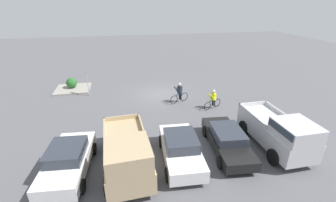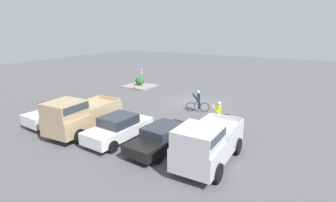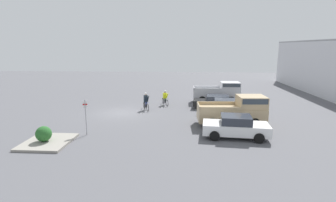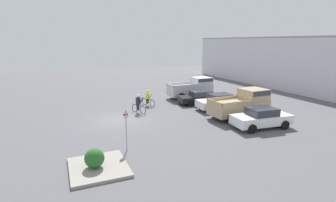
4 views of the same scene
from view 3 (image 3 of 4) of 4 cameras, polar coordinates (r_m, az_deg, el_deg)
The scene contains 11 objects.
ground_plane at distance 24.68m, azimuth -10.04°, elevation -2.52°, with size 80.00×80.00×0.00m, color #56565B.
pickup_truck_0 at distance 28.93m, azimuth 11.17°, elevation 1.93°, with size 2.20×4.91×2.28m.
sedan_0 at distance 26.22m, azimuth 10.72°, elevation -0.19°, with size 2.25×4.87×1.31m.
sedan_1 at distance 23.55m, azimuth 12.45°, elevation -1.41°, with size 2.20×4.44×1.51m.
pickup_truck_1 at distance 20.86m, azimuth 14.72°, elevation -1.98°, with size 2.49×5.18×2.33m.
sedan_2 at distance 18.19m, azimuth 14.49°, elevation -5.41°, with size 2.31×4.49×1.51m.
cyclist_0 at distance 25.30m, azimuth -4.84°, elevation -0.06°, with size 1.71×0.81×1.73m.
cyclist_1 at distance 27.36m, azimuth -0.66°, elevation 0.78°, with size 1.69×0.81×1.59m.
fire_lane_sign at distance 18.75m, azimuth -17.51°, elevation -2.71°, with size 0.10×0.30×2.49m.
curb_island at distance 18.46m, azimuth -24.69°, elevation -8.11°, with size 3.13×2.81×0.15m, color gray.
shrub at distance 18.31m, azimuth -25.45°, elevation -6.48°, with size 0.98×0.98×0.98m.
Camera 3 is at (23.22, 5.82, 6.00)m, focal length 28.00 mm.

